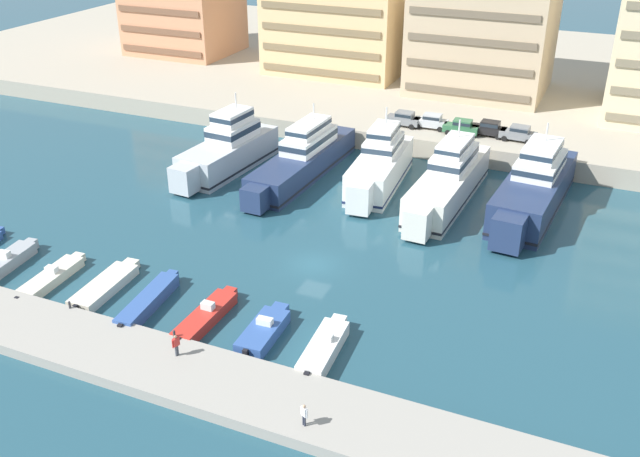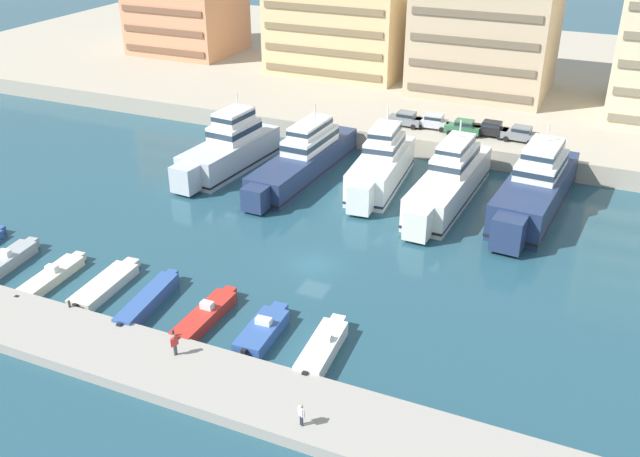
# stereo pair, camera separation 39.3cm
# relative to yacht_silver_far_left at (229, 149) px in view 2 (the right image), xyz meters

# --- Properties ---
(ground_plane) EXTENTS (400.00, 400.00, 0.00)m
(ground_plane) POSITION_rel_yacht_silver_far_left_xyz_m (17.72, -16.02, -2.35)
(ground_plane) COLOR #234C5B
(quay_promenade) EXTENTS (180.00, 70.00, 2.31)m
(quay_promenade) POSITION_rel_yacht_silver_far_left_xyz_m (17.72, 46.74, -1.19)
(quay_promenade) COLOR #ADA38E
(quay_promenade) RESTS_ON ground
(pier_dock) EXTENTS (120.00, 5.94, 0.83)m
(pier_dock) POSITION_rel_yacht_silver_far_left_xyz_m (17.72, -33.50, -1.93)
(pier_dock) COLOR #9E998E
(pier_dock) RESTS_ON ground
(yacht_silver_far_left) EXTENTS (5.80, 17.27, 8.35)m
(yacht_silver_far_left) POSITION_rel_yacht_silver_far_left_xyz_m (0.00, 0.00, 0.00)
(yacht_silver_far_left) COLOR silver
(yacht_silver_far_left) RESTS_ON ground
(yacht_navy_left) EXTENTS (5.00, 22.07, 7.55)m
(yacht_navy_left) POSITION_rel_yacht_silver_far_left_xyz_m (8.56, 1.73, -0.30)
(yacht_navy_left) COLOR navy
(yacht_navy_left) RESTS_ON ground
(yacht_white_mid_left) EXTENTS (5.30, 16.65, 8.14)m
(yacht_white_mid_left) POSITION_rel_yacht_silver_far_left_xyz_m (17.22, 2.37, -0.02)
(yacht_white_mid_left) COLOR white
(yacht_white_mid_left) RESTS_ON ground
(yacht_ivory_center_left) EXTENTS (4.87, 20.35, 7.99)m
(yacht_ivory_center_left) POSITION_rel_yacht_silver_far_left_xyz_m (24.93, 1.40, -0.07)
(yacht_ivory_center_left) COLOR silver
(yacht_ivory_center_left) RESTS_ON ground
(yacht_navy_center) EXTENTS (6.30, 20.89, 8.33)m
(yacht_navy_center) POSITION_rel_yacht_silver_far_left_xyz_m (33.21, 2.75, 0.05)
(yacht_navy_center) COLOR navy
(yacht_navy_center) RESTS_ON ground
(motorboat_grey_left) EXTENTS (2.53, 8.16, 1.57)m
(motorboat_grey_left) POSITION_rel_yacht_silver_far_left_xyz_m (-6.27, -27.35, -1.82)
(motorboat_grey_left) COLOR #9EA3A8
(motorboat_grey_left) RESTS_ON ground
(motorboat_cream_mid_left) EXTENTS (2.17, 8.04, 1.34)m
(motorboat_cream_mid_left) POSITION_rel_yacht_silver_far_left_xyz_m (-1.05, -27.45, -1.92)
(motorboat_cream_mid_left) COLOR beige
(motorboat_cream_mid_left) RESTS_ON ground
(motorboat_cream_center_left) EXTENTS (2.56, 8.07, 0.86)m
(motorboat_cream_center_left) POSITION_rel_yacht_silver_far_left_xyz_m (3.89, -26.56, -1.93)
(motorboat_cream_center_left) COLOR beige
(motorboat_cream_center_left) RESTS_ON ground
(motorboat_blue_center) EXTENTS (2.29, 8.40, 1.08)m
(motorboat_blue_center) POSITION_rel_yacht_silver_far_left_xyz_m (8.59, -27.21, -1.81)
(motorboat_blue_center) COLOR #33569E
(motorboat_blue_center) RESTS_ON ground
(motorboat_red_center_right) EXTENTS (1.78, 7.78, 1.49)m
(motorboat_red_center_right) POSITION_rel_yacht_silver_far_left_xyz_m (13.76, -27.11, -1.86)
(motorboat_red_center_right) COLOR red
(motorboat_red_center_right) RESTS_ON ground
(motorboat_blue_mid_right) EXTENTS (2.38, 6.61, 1.49)m
(motorboat_blue_mid_right) POSITION_rel_yacht_silver_far_left_xyz_m (18.68, -27.10, -1.83)
(motorboat_blue_mid_right) COLOR #33569E
(motorboat_blue_mid_right) RESTS_ON ground
(motorboat_white_right) EXTENTS (2.34, 7.38, 1.49)m
(motorboat_white_right) POSITION_rel_yacht_silver_far_left_xyz_m (23.54, -27.27, -1.80)
(motorboat_white_right) COLOR white
(motorboat_white_right) RESTS_ON ground
(car_grey_far_left) EXTENTS (4.16, 2.04, 1.80)m
(car_grey_far_left) POSITION_rel_yacht_silver_far_left_xyz_m (15.60, 15.75, 0.94)
(car_grey_far_left) COLOR slate
(car_grey_far_left) RESTS_ON quay_promenade
(car_silver_left) EXTENTS (4.14, 2.01, 1.80)m
(car_silver_left) POSITION_rel_yacht_silver_far_left_xyz_m (18.95, 16.15, 0.94)
(car_silver_left) COLOR #B7BCC1
(car_silver_left) RESTS_ON quay_promenade
(car_green_mid_left) EXTENTS (4.13, 1.99, 1.80)m
(car_green_mid_left) POSITION_rel_yacht_silver_far_left_xyz_m (22.79, 15.50, 0.94)
(car_green_mid_left) COLOR #2D6642
(car_green_mid_left) RESTS_ON quay_promenade
(car_black_center_left) EXTENTS (4.15, 2.02, 1.80)m
(car_black_center_left) POSITION_rel_yacht_silver_far_left_xyz_m (25.88, 16.32, 0.94)
(car_black_center_left) COLOR black
(car_black_center_left) RESTS_ON quay_promenade
(car_grey_center) EXTENTS (4.20, 2.12, 1.80)m
(car_grey_center) POSITION_rel_yacht_silver_far_left_xyz_m (29.37, 15.97, 0.94)
(car_grey_center) COLOR slate
(car_grey_center) RESTS_ON quay_promenade
(apartment_block_left) EXTENTS (20.42, 13.24, 17.43)m
(apartment_block_left) POSITION_rel_yacht_silver_far_left_xyz_m (-1.69, 36.21, 7.74)
(apartment_block_left) COLOR #E0BC84
(apartment_block_left) RESTS_ON quay_promenade
(apartment_block_mid_left) EXTENTS (18.47, 16.50, 22.54)m
(apartment_block_mid_left) POSITION_rel_yacht_silver_far_left_xyz_m (20.48, 35.31, 10.29)
(apartment_block_mid_left) COLOR #C6AD89
(apartment_block_mid_left) RESTS_ON quay_promenade
(pedestrian_near_edge) EXTENTS (0.35, 0.62, 1.66)m
(pedestrian_near_edge) POSITION_rel_yacht_silver_far_left_xyz_m (14.77, -32.45, -0.53)
(pedestrian_near_edge) COLOR #4C515B
(pedestrian_near_edge) RESTS_ON pier_dock
(pedestrian_far_side) EXTENTS (0.54, 0.39, 1.56)m
(pedestrian_far_side) POSITION_rel_yacht_silver_far_left_xyz_m (25.64, -35.18, -0.59)
(pedestrian_far_side) COLOR #282D3D
(pedestrian_far_side) RESTS_ON pier_dock
(bollard_west) EXTENTS (0.20, 0.20, 0.61)m
(bollard_west) POSITION_rel_yacht_silver_far_left_xyz_m (4.01, -30.78, -1.19)
(bollard_west) COLOR #2D2D33
(bollard_west) RESTS_ON pier_dock
(bollard_west_mid) EXTENTS (0.20, 0.20, 0.61)m
(bollard_west_mid) POSITION_rel_yacht_silver_far_left_xyz_m (13.43, -30.78, -1.19)
(bollard_west_mid) COLOR #2D2D33
(bollard_west_mid) RESTS_ON pier_dock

